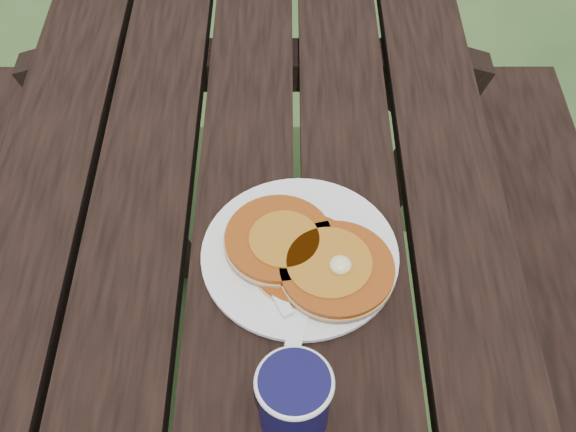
{
  "coord_description": "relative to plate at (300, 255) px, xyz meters",
  "views": [
    {
      "loc": [
        0.06,
        -0.41,
        1.55
      ],
      "look_at": [
        0.06,
        0.18,
        0.8
      ],
      "focal_mm": 45.0,
      "sensor_mm": 36.0,
      "label": 1
    }
  ],
  "objects": [
    {
      "name": "plate",
      "position": [
        0.0,
        0.0,
        0.0
      ],
      "size": [
        0.32,
        0.32,
        0.01
      ],
      "primitive_type": "cylinder",
      "rotation": [
        0.0,
        0.0,
        0.3
      ],
      "color": "white",
      "rests_on": "picnic_table"
    },
    {
      "name": "pancake_stack",
      "position": [
        0.01,
        -0.02,
        0.02
      ],
      "size": [
        0.22,
        0.19,
        0.04
      ],
      "rotation": [
        0.0,
        0.0,
        -0.29
      ],
      "color": "#9E4711",
      "rests_on": "plate"
    },
    {
      "name": "knife",
      "position": [
        0.01,
        -0.06,
        0.01
      ],
      "size": [
        0.07,
        0.18,
        0.0
      ],
      "primitive_type": "cube",
      "rotation": [
        0.0,
        0.0,
        -0.26
      ],
      "color": "white",
      "rests_on": "plate"
    },
    {
      "name": "fork",
      "position": [
        -0.04,
        -0.05,
        0.01
      ],
      "size": [
        0.1,
        0.16,
        0.01
      ],
      "primitive_type": null,
      "rotation": [
        0.0,
        0.0,
        0.44
      ],
      "color": "white",
      "rests_on": "plate"
    },
    {
      "name": "coffee_cup",
      "position": [
        -0.01,
        -0.23,
        0.05
      ],
      "size": [
        0.09,
        0.09,
        0.1
      ],
      "rotation": [
        0.0,
        0.0,
        -0.07
      ],
      "color": "#0E0C36",
      "rests_on": "picnic_table"
    }
  ]
}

